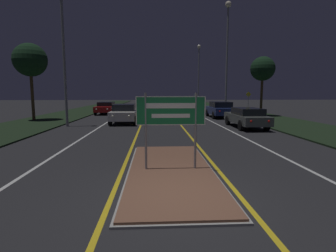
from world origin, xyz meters
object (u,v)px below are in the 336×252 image
streetlight_left_near (63,43)px  car_receding_0 (246,117)px  car_receding_1 (220,109)px  warning_sign (248,100)px  streetlight_right_near (227,41)px  highway_sign (171,115)px  streetlight_right_far (199,68)px  car_approaching_0 (124,113)px  car_approaching_1 (106,108)px

streetlight_left_near → car_receding_0: bearing=-6.1°
car_receding_1 → warning_sign: warning_sign is taller
streetlight_right_near → warning_sign: bearing=46.0°
highway_sign → streetlight_right_far: (6.38, 32.99, 4.34)m
car_receding_1 → car_approaching_0: size_ratio=1.13×
highway_sign → car_receding_0: (5.68, 9.62, -0.98)m
car_receding_1 → car_approaching_1: 12.40m
streetlight_right_near → car_approaching_0: streetlight_right_near is taller
car_approaching_0 → car_approaching_1: bearing=108.6°
warning_sign → car_approaching_0: bearing=-145.5°
streetlight_left_near → warning_sign: size_ratio=3.93×
streetlight_left_near → car_receding_1: size_ratio=2.00×
car_approaching_1 → car_receding_1: bearing=-22.1°
streetlight_right_near → car_receding_0: bearing=-95.7°
streetlight_right_near → car_receding_0: (-0.81, -8.14, -6.44)m
car_receding_0 → car_approaching_1: bearing=133.8°
car_receding_1 → streetlight_right_near: bearing=48.6°
car_receding_0 → car_approaching_0: 8.97m
car_receding_0 → car_approaching_1: car_receding_0 is taller
car_receding_0 → streetlight_left_near: bearing=173.9°
streetlight_right_far → highway_sign: bearing=-100.9°
car_approaching_1 → car_approaching_0: bearing=-71.4°
car_approaching_1 → highway_sign: bearing=-75.0°
car_approaching_0 → car_approaching_1: 9.41m
car_approaching_1 → warning_sign: warning_sign is taller
highway_sign → car_receding_1: highway_sign is taller
car_approaching_0 → warning_sign: bearing=34.5°
warning_sign → car_approaching_1: bearing=179.8°
car_receding_0 → car_approaching_0: (-8.44, 3.02, 0.06)m
streetlight_left_near → streetlight_right_far: bearing=59.7°
highway_sign → streetlight_right_far: streetlight_right_far is taller
car_receding_0 → car_approaching_1: (-11.44, 11.94, -0.01)m
streetlight_right_far → car_receding_0: size_ratio=2.00×
streetlight_right_near → car_receding_1: (-0.76, -0.87, -6.37)m
car_receding_1 → car_approaching_1: (-11.49, 4.67, -0.08)m
streetlight_left_near → car_approaching_0: bearing=24.6°
highway_sign → streetlight_left_near: bearing=120.9°
streetlight_left_near → warning_sign: streetlight_left_near is taller
highway_sign → streetlight_right_near: bearing=69.9°
streetlight_left_near → car_receding_1: 14.48m
car_receding_0 → car_receding_1: 7.27m
highway_sign → car_approaching_0: size_ratio=0.54×
streetlight_left_near → car_approaching_1: streetlight_left_near is taller
highway_sign → car_approaching_1: (-5.76, 21.56, -0.99)m
highway_sign → car_receding_0: bearing=59.4°
car_receding_0 → warning_sign: (4.42, 11.88, 0.79)m
car_receding_0 → streetlight_right_near: bearing=84.3°
streetlight_right_far → car_receding_0: 23.98m
car_approaching_0 → streetlight_left_near: bearing=-155.4°
car_receding_0 → warning_sign: size_ratio=2.01×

